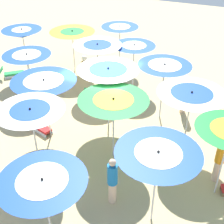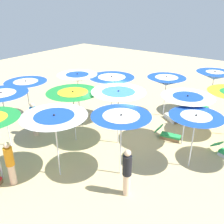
{
  "view_description": "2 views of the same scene",
  "coord_description": "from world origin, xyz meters",
  "px_view_note": "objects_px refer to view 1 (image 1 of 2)",
  "views": [
    {
      "loc": [
        -4.47,
        9.39,
        7.42
      ],
      "look_at": [
        -0.9,
        1.09,
        1.4
      ],
      "focal_mm": 49.99,
      "sensor_mm": 36.0,
      "label": 1
    },
    {
      "loc": [
        -8.39,
        -5.44,
        5.94
      ],
      "look_at": [
        0.86,
        1.16,
        0.8
      ],
      "focal_mm": 40.11,
      "sensor_mm": 36.0,
      "label": 2
    }
  ],
  "objects_px": {
    "beach_umbrella_5": "(158,158)",
    "lounger_1": "(40,126)",
    "beach_umbrella_7": "(108,73)",
    "beachgoer_1": "(220,159)",
    "beach_ball": "(84,58)",
    "beach_umbrella_10": "(43,185)",
    "lounger_4": "(113,69)",
    "lounger_0": "(49,90)",
    "beach_umbrella_1": "(191,97)",
    "beach_umbrella_14": "(22,34)",
    "beach_umbrella_13": "(27,59)",
    "beachgoer_2": "(112,180)",
    "beach_umbrella_6": "(113,105)",
    "beach_umbrella_9": "(72,35)",
    "beach_umbrella_3": "(134,49)",
    "lounger_5": "(91,92)",
    "beach_umbrella_11": "(31,115)",
    "beach_umbrella_12": "(44,85)",
    "beach_umbrella_8": "(97,48)",
    "lounger_3": "(12,73)",
    "beach_umbrella_4": "(120,29)",
    "beach_umbrella_2": "(164,69)",
    "beachgoer_0": "(185,93)"
  },
  "relations": [
    {
      "from": "beach_umbrella_6",
      "to": "beachgoer_2",
      "type": "relative_size",
      "value": 1.46
    },
    {
      "from": "beach_umbrella_1",
      "to": "lounger_1",
      "type": "relative_size",
      "value": 1.91
    },
    {
      "from": "lounger_0",
      "to": "lounger_1",
      "type": "relative_size",
      "value": 0.94
    },
    {
      "from": "beach_umbrella_6",
      "to": "beach_umbrella_11",
      "type": "distance_m",
      "value": 2.55
    },
    {
      "from": "beach_umbrella_13",
      "to": "beachgoer_2",
      "type": "distance_m",
      "value": 6.98
    },
    {
      "from": "lounger_0",
      "to": "lounger_3",
      "type": "bearing_deg",
      "value": -70.15
    },
    {
      "from": "beach_umbrella_2",
      "to": "beach_umbrella_10",
      "type": "xyz_separation_m",
      "value": [
        1.1,
        6.6,
        -0.28
      ]
    },
    {
      "from": "lounger_4",
      "to": "beach_umbrella_2",
      "type": "bearing_deg",
      "value": -113.93
    },
    {
      "from": "beach_umbrella_3",
      "to": "beach_umbrella_4",
      "type": "distance_m",
      "value": 2.36
    },
    {
      "from": "beach_umbrella_5",
      "to": "beach_umbrella_7",
      "type": "xyz_separation_m",
      "value": [
        2.97,
        -3.73,
        -0.01
      ]
    },
    {
      "from": "beach_umbrella_6",
      "to": "beach_umbrella_13",
      "type": "xyz_separation_m",
      "value": [
        4.85,
        -2.11,
        -0.16
      ]
    },
    {
      "from": "beach_umbrella_9",
      "to": "beach_umbrella_3",
      "type": "bearing_deg",
      "value": 171.35
    },
    {
      "from": "lounger_1",
      "to": "lounger_4",
      "type": "bearing_deg",
      "value": 101.33
    },
    {
      "from": "beach_umbrella_7",
      "to": "beachgoer_1",
      "type": "bearing_deg",
      "value": 161.76
    },
    {
      "from": "beach_umbrella_1",
      "to": "beach_umbrella_14",
      "type": "height_order",
      "value": "beach_umbrella_1"
    },
    {
      "from": "beach_umbrella_8",
      "to": "lounger_1",
      "type": "bearing_deg",
      "value": 79.34
    },
    {
      "from": "beach_umbrella_8",
      "to": "beach_umbrella_10",
      "type": "distance_m",
      "value": 8.01
    },
    {
      "from": "beach_umbrella_5",
      "to": "beachgoer_1",
      "type": "xyz_separation_m",
      "value": [
        -1.44,
        -2.27,
        -1.42
      ]
    },
    {
      "from": "beach_umbrella_12",
      "to": "beach_umbrella_8",
      "type": "bearing_deg",
      "value": -92.07
    },
    {
      "from": "beach_umbrella_3",
      "to": "beach_umbrella_4",
      "type": "xyz_separation_m",
      "value": [
        1.45,
        -1.85,
        0.15
      ]
    },
    {
      "from": "beach_umbrella_2",
      "to": "lounger_1",
      "type": "height_order",
      "value": "beach_umbrella_2"
    },
    {
      "from": "beachgoer_1",
      "to": "beach_umbrella_10",
      "type": "bearing_deg",
      "value": 87.96
    },
    {
      "from": "beach_umbrella_3",
      "to": "lounger_3",
      "type": "xyz_separation_m",
      "value": [
        6.08,
        1.39,
        -1.77
      ]
    },
    {
      "from": "beach_umbrella_10",
      "to": "lounger_4",
      "type": "xyz_separation_m",
      "value": [
        2.33,
        -9.6,
        -1.73
      ]
    },
    {
      "from": "lounger_0",
      "to": "beach_umbrella_11",
      "type": "bearing_deg",
      "value": 64.05
    },
    {
      "from": "lounger_4",
      "to": "beach_umbrella_11",
      "type": "bearing_deg",
      "value": -158.16
    },
    {
      "from": "beach_umbrella_14",
      "to": "lounger_5",
      "type": "height_order",
      "value": "beach_umbrella_14"
    },
    {
      "from": "beach_umbrella_12",
      "to": "beachgoer_2",
      "type": "relative_size",
      "value": 1.48
    },
    {
      "from": "beach_umbrella_9",
      "to": "lounger_3",
      "type": "bearing_deg",
      "value": 36.42
    },
    {
      "from": "beach_umbrella_4",
      "to": "beach_umbrella_12",
      "type": "bearing_deg",
      "value": 88.91
    },
    {
      "from": "beach_umbrella_10",
      "to": "beach_ball",
      "type": "relative_size",
      "value": 6.27
    },
    {
      "from": "beachgoer_1",
      "to": "lounger_3",
      "type": "bearing_deg",
      "value": 24.99
    },
    {
      "from": "beachgoer_1",
      "to": "beach_ball",
      "type": "relative_size",
      "value": 4.87
    },
    {
      "from": "beach_umbrella_7",
      "to": "beachgoer_2",
      "type": "relative_size",
      "value": 1.52
    },
    {
      "from": "lounger_5",
      "to": "beach_ball",
      "type": "distance_m",
      "value": 3.94
    },
    {
      "from": "beach_umbrella_2",
      "to": "beach_umbrella_6",
      "type": "bearing_deg",
      "value": 74.66
    },
    {
      "from": "lounger_5",
      "to": "beach_umbrella_6",
      "type": "bearing_deg",
      "value": -151.4
    },
    {
      "from": "beach_umbrella_1",
      "to": "beachgoer_2",
      "type": "height_order",
      "value": "beach_umbrella_1"
    },
    {
      "from": "beach_umbrella_2",
      "to": "beach_ball",
      "type": "relative_size",
      "value": 7.12
    },
    {
      "from": "beachgoer_0",
      "to": "beach_ball",
      "type": "bearing_deg",
      "value": -74.77
    },
    {
      "from": "beach_umbrella_10",
      "to": "lounger_3",
      "type": "xyz_separation_m",
      "value": [
        6.89,
        -7.14,
        -1.73
      ]
    },
    {
      "from": "beach_umbrella_6",
      "to": "beach_umbrella_13",
      "type": "height_order",
      "value": "beach_umbrella_6"
    },
    {
      "from": "lounger_4",
      "to": "beach_ball",
      "type": "distance_m",
      "value": 2.2
    },
    {
      "from": "beach_umbrella_10",
      "to": "lounger_0",
      "type": "xyz_separation_m",
      "value": [
        4.17,
        -6.4,
        -1.73
      ]
    },
    {
      "from": "lounger_0",
      "to": "beachgoer_2",
      "type": "xyz_separation_m",
      "value": [
        -5.21,
        4.68,
        0.67
      ]
    },
    {
      "from": "beach_umbrella_13",
      "to": "beach_umbrella_3",
      "type": "bearing_deg",
      "value": -143.09
    },
    {
      "from": "beach_umbrella_6",
      "to": "beach_umbrella_11",
      "type": "relative_size",
      "value": 0.98
    },
    {
      "from": "beach_umbrella_9",
      "to": "beachgoer_1",
      "type": "height_order",
      "value": "beach_umbrella_9"
    },
    {
      "from": "beach_umbrella_4",
      "to": "beach_umbrella_6",
      "type": "xyz_separation_m",
      "value": [
        -2.54,
        6.79,
        0.02
      ]
    },
    {
      "from": "beach_umbrella_5",
      "to": "lounger_1",
      "type": "bearing_deg",
      "value": -23.26
    }
  ]
}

